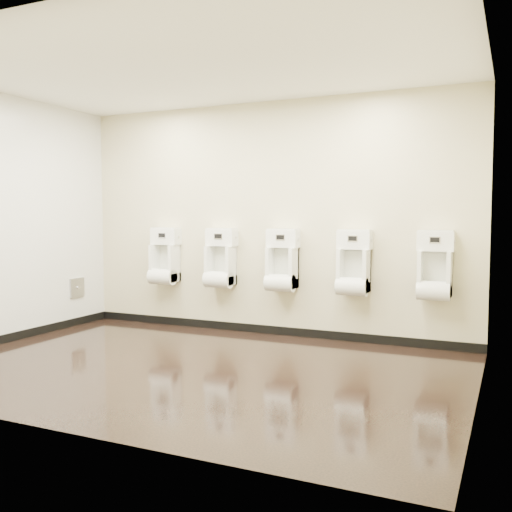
{
  "coord_description": "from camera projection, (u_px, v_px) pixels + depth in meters",
  "views": [
    {
      "loc": [
        2.73,
        -4.58,
        1.43
      ],
      "look_at": [
        0.39,
        0.55,
        1.04
      ],
      "focal_mm": 40.0,
      "sensor_mm": 36.0,
      "label": 1
    }
  ],
  "objects": [
    {
      "name": "skirting_back",
      "position": [
        267.0,
        329.0,
        6.96
      ],
      "size": [
        5.0,
        0.02,
        0.1
      ],
      "primitive_type": "cube",
      "color": "black",
      "rests_on": "ground"
    },
    {
      "name": "back_wall",
      "position": [
        267.0,
        219.0,
        6.88
      ],
      "size": [
        5.0,
        0.02,
        2.8
      ],
      "primitive_type": "cube",
      "color": "beige",
      "rests_on": "ground"
    },
    {
      "name": "urinal_1",
      "position": [
        220.0,
        263.0,
        7.04
      ],
      "size": [
        0.39,
        0.29,
        0.72
      ],
      "color": "white",
      "rests_on": "back_wall"
    },
    {
      "name": "skirting_left",
      "position": [
        3.0,
        339.0,
        6.41
      ],
      "size": [
        0.02,
        3.5,
        0.1
      ],
      "primitive_type": "cube",
      "color": "black",
      "rests_on": "ground"
    },
    {
      "name": "right_wall",
      "position": [
        482.0,
        221.0,
        4.26
      ],
      "size": [
        0.02,
        3.5,
        2.8
      ],
      "primitive_type": "cube",
      "color": "beige",
      "rests_on": "ground"
    },
    {
      "name": "urinal_0",
      "position": [
        164.0,
        260.0,
        7.38
      ],
      "size": [
        0.39,
        0.29,
        0.72
      ],
      "color": "white",
      "rests_on": "back_wall"
    },
    {
      "name": "ceiling",
      "position": [
        192.0,
        66.0,
        5.19
      ],
      "size": [
        5.0,
        3.5,
        0.0
      ],
      "primitive_type": "cube",
      "color": "white"
    },
    {
      "name": "urinal_3",
      "position": [
        353.0,
        268.0,
        6.35
      ],
      "size": [
        0.39,
        0.29,
        0.72
      ],
      "color": "white",
      "rests_on": "back_wall"
    },
    {
      "name": "urinal_2",
      "position": [
        282.0,
        265.0,
        6.7
      ],
      "size": [
        0.39,
        0.29,
        0.72
      ],
      "color": "white",
      "rests_on": "back_wall"
    },
    {
      "name": "access_panel",
      "position": [
        77.0,
        287.0,
        7.47
      ],
      "size": [
        0.04,
        0.25,
        0.25
      ],
      "color": "#9E9EA3",
      "rests_on": "left_wall"
    },
    {
      "name": "front_wall",
      "position": [
        54.0,
        221.0,
        3.7
      ],
      "size": [
        5.0,
        0.02,
        2.8
      ],
      "primitive_type": "cube",
      "color": "beige",
      "rests_on": "ground"
    },
    {
      "name": "ground",
      "position": [
        194.0,
        368.0,
        5.39
      ],
      "size": [
        5.0,
        3.5,
        0.0
      ],
      "primitive_type": "cube",
      "color": "black",
      "rests_on": "ground"
    },
    {
      "name": "urinal_4",
      "position": [
        435.0,
        271.0,
        5.99
      ],
      "size": [
        0.39,
        0.29,
        0.72
      ],
      "color": "white",
      "rests_on": "back_wall"
    }
  ]
}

